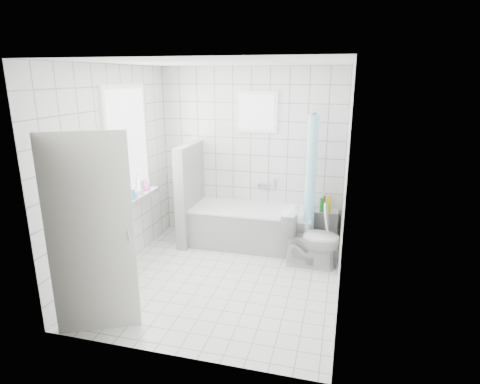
# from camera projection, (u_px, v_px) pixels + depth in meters

# --- Properties ---
(ground) EXTENTS (3.00, 3.00, 0.00)m
(ground) POSITION_uv_depth(u_px,v_px,m) (223.00, 278.00, 5.06)
(ground) COLOR white
(ground) RESTS_ON ground
(ceiling) EXTENTS (3.00, 3.00, 0.00)m
(ceiling) POSITION_uv_depth(u_px,v_px,m) (220.00, 62.00, 4.33)
(ceiling) COLOR white
(ceiling) RESTS_ON ground
(wall_back) EXTENTS (2.80, 0.02, 2.60)m
(wall_back) POSITION_uv_depth(u_px,v_px,m) (251.00, 155.00, 6.09)
(wall_back) COLOR white
(wall_back) RESTS_ON ground
(wall_front) EXTENTS (2.80, 0.02, 2.60)m
(wall_front) POSITION_uv_depth(u_px,v_px,m) (168.00, 223.00, 3.30)
(wall_front) COLOR white
(wall_front) RESTS_ON ground
(wall_left) EXTENTS (0.02, 3.00, 2.60)m
(wall_left) POSITION_uv_depth(u_px,v_px,m) (115.00, 172.00, 5.03)
(wall_left) COLOR white
(wall_left) RESTS_ON ground
(wall_right) EXTENTS (0.02, 3.00, 2.60)m
(wall_right) POSITION_uv_depth(u_px,v_px,m) (345.00, 187.00, 4.35)
(wall_right) COLOR white
(wall_right) RESTS_ON ground
(window_left) EXTENTS (0.01, 0.90, 1.40)m
(window_left) POSITION_uv_depth(u_px,v_px,m) (129.00, 144.00, 5.22)
(window_left) COLOR white
(window_left) RESTS_ON wall_left
(window_back) EXTENTS (0.50, 0.01, 0.50)m
(window_back) POSITION_uv_depth(u_px,v_px,m) (257.00, 112.00, 5.84)
(window_back) COLOR white
(window_back) RESTS_ON wall_back
(window_sill) EXTENTS (0.18, 1.02, 0.08)m
(window_sill) POSITION_uv_depth(u_px,v_px,m) (136.00, 199.00, 5.41)
(window_sill) COLOR white
(window_sill) RESTS_ON wall_left
(door) EXTENTS (0.74, 0.39, 2.00)m
(door) POSITION_uv_depth(u_px,v_px,m) (91.00, 237.00, 3.78)
(door) COLOR silver
(door) RESTS_ON ground
(bathtub) EXTENTS (1.78, 0.77, 0.58)m
(bathtub) POSITION_uv_depth(u_px,v_px,m) (252.00, 227.00, 5.99)
(bathtub) COLOR white
(bathtub) RESTS_ON ground
(partition_wall) EXTENTS (0.15, 0.85, 1.50)m
(partition_wall) POSITION_uv_depth(u_px,v_px,m) (190.00, 194.00, 6.05)
(partition_wall) COLOR white
(partition_wall) RESTS_ON ground
(tiled_ledge) EXTENTS (0.40, 0.24, 0.55)m
(tiled_ledge) POSITION_uv_depth(u_px,v_px,m) (323.00, 228.00, 5.98)
(tiled_ledge) COLOR white
(tiled_ledge) RESTS_ON ground
(toilet) EXTENTS (0.77, 0.45, 0.78)m
(toilet) POSITION_uv_depth(u_px,v_px,m) (311.00, 238.00, 5.30)
(toilet) COLOR white
(toilet) RESTS_ON ground
(curtain_rod) EXTENTS (0.02, 0.80, 0.02)m
(curtain_rod) POSITION_uv_depth(u_px,v_px,m) (314.00, 112.00, 5.29)
(curtain_rod) COLOR silver
(curtain_rod) RESTS_ON wall_back
(shower_curtain) EXTENTS (0.14, 0.48, 1.78)m
(shower_curtain) POSITION_uv_depth(u_px,v_px,m) (310.00, 180.00, 5.42)
(shower_curtain) COLOR #53E4F5
(shower_curtain) RESTS_ON curtain_rod
(tub_faucet) EXTENTS (0.18, 0.06, 0.06)m
(tub_faucet) POSITION_uv_depth(u_px,v_px,m) (264.00, 185.00, 6.12)
(tub_faucet) COLOR silver
(tub_faucet) RESTS_ON wall_back
(sill_bottles) EXTENTS (0.18, 0.57, 0.29)m
(sill_bottles) POSITION_uv_depth(u_px,v_px,m) (137.00, 188.00, 5.40)
(sill_bottles) COLOR #C361B1
(sill_bottles) RESTS_ON window_sill
(ledge_bottles) EXTENTS (0.16, 0.17, 0.26)m
(ledge_bottles) POSITION_uv_depth(u_px,v_px,m) (325.00, 204.00, 5.83)
(ledge_bottles) COLOR green
(ledge_bottles) RESTS_ON tiled_ledge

